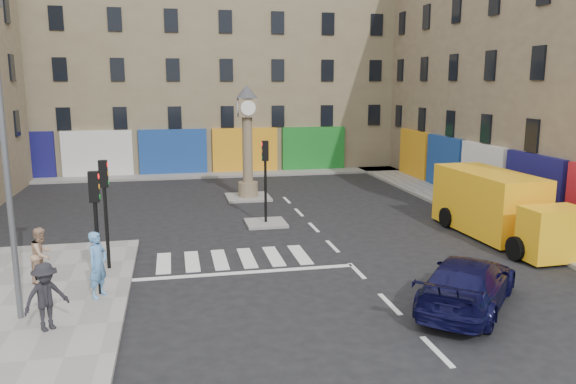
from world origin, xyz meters
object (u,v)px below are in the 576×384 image
object	(u,v)px
yellow_van	(498,207)
traffic_light_island	(265,168)
lamp_post	(4,145)
clock_pillar	(247,135)
navy_sedan	(468,283)
pedestrian_blue	(98,264)
pedestrian_tan	(42,254)
traffic_light_left_near	(96,213)
traffic_light_left_far	(105,197)
pedestrian_dark	(46,297)

from	to	relation	value
yellow_van	traffic_light_island	bearing A→B (deg)	152.83
traffic_light_island	lamp_post	world-z (taller)	lamp_post
clock_pillar	yellow_van	distance (m)	13.78
navy_sedan	yellow_van	size ratio (longest dim) A/B	0.68
pedestrian_blue	pedestrian_tan	world-z (taller)	pedestrian_blue
traffic_light_left_near	pedestrian_blue	distance (m)	1.50
traffic_light_left_far	pedestrian_dark	distance (m)	5.10
pedestrian_dark	traffic_light_left_far	bearing A→B (deg)	41.93
navy_sedan	lamp_post	bearing A→B (deg)	34.75
traffic_light_left_far	lamp_post	distance (m)	4.77
traffic_light_left_far	traffic_light_island	world-z (taller)	traffic_light_left_far
pedestrian_dark	traffic_light_left_near	bearing A→B (deg)	30.55
pedestrian_tan	traffic_light_left_near	bearing A→B (deg)	-109.23
lamp_post	traffic_light_left_far	bearing A→B (deg)	63.43
traffic_light_left_far	navy_sedan	distance (m)	11.78
traffic_light_left_near	traffic_light_left_far	world-z (taller)	same
clock_pillar	yellow_van	size ratio (longest dim) A/B	0.82
traffic_light_island	traffic_light_left_near	bearing A→B (deg)	-128.93
clock_pillar	navy_sedan	bearing A→B (deg)	-76.24
pedestrian_blue	clock_pillar	bearing A→B (deg)	6.23
pedestrian_blue	pedestrian_dark	bearing A→B (deg)	-175.26
traffic_light_island	pedestrian_tan	bearing A→B (deg)	-142.62
clock_pillar	yellow_van	bearing A→B (deg)	-48.53
pedestrian_tan	clock_pillar	bearing A→B (deg)	-14.45
traffic_light_island	pedestrian_dark	xyz separation A→B (m)	(-7.31, -10.14, -1.56)
navy_sedan	yellow_van	xyz separation A→B (m)	(4.93, 6.45, 0.59)
traffic_light_left_near	pedestrian_blue	xyz separation A→B (m)	(-0.00, -0.23, -1.49)
pedestrian_blue	pedestrian_tan	distance (m)	2.60
traffic_light_left_far	yellow_van	distance (m)	15.40
pedestrian_tan	lamp_post	bearing A→B (deg)	-160.41
traffic_light_left_far	navy_sedan	bearing A→B (deg)	-26.82
traffic_light_island	lamp_post	bearing A→B (deg)	-131.71
clock_pillar	yellow_van	xyz separation A→B (m)	(9.00, -10.19, -2.22)
traffic_light_island	pedestrian_dark	world-z (taller)	traffic_light_island
traffic_light_left_near	traffic_light_left_far	bearing A→B (deg)	90.00
clock_pillar	navy_sedan	xyz separation A→B (m)	(4.07, -16.64, -2.81)
navy_sedan	pedestrian_blue	bearing A→B (deg)	27.32
lamp_post	pedestrian_blue	bearing A→B (deg)	31.63
pedestrian_blue	pedestrian_tan	size ratio (longest dim) A/B	1.13
yellow_van	pedestrian_dark	xyz separation A→B (m)	(-16.32, -5.94, -0.30)
traffic_light_left_near	pedestrian_tan	bearing A→B (deg)	141.42
navy_sedan	pedestrian_tan	bearing A→B (deg)	21.88
pedestrian_tan	navy_sedan	bearing A→B (deg)	-90.23
lamp_post	clock_pillar	bearing A→B (deg)	61.65
navy_sedan	traffic_light_left_far	bearing A→B (deg)	14.64
traffic_light_island	yellow_van	size ratio (longest dim) A/B	0.50
traffic_light_left_near	clock_pillar	distance (m)	15.19
lamp_post	yellow_van	xyz separation A→B (m)	(17.20, 5.01, -3.46)
traffic_light_island	pedestrian_tan	distance (m)	10.45
traffic_light_left_near	traffic_light_left_far	distance (m)	2.40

